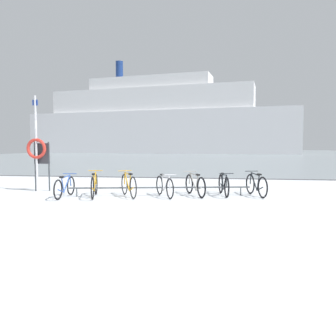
{
  "coord_description": "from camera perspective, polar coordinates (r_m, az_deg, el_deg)",
  "views": [
    {
      "loc": [
        1.47,
        -7.18,
        1.67
      ],
      "look_at": [
        -0.57,
        7.11,
        0.7
      ],
      "focal_mm": 36.21,
      "sensor_mm": 36.0,
      "label": 1
    }
  ],
  "objects": [
    {
      "name": "bicycle_5",
      "position": [
        11.47,
        9.35,
        -2.81
      ],
      "size": [
        0.47,
        1.67,
        0.78
      ],
      "color": "black",
      "rests_on": "ground"
    },
    {
      "name": "bike_rack",
      "position": [
        11.18,
        -1.39,
        -3.35
      ],
      "size": [
        5.91,
        1.21,
        0.31
      ],
      "color": "#4C5156",
      "rests_on": "ground"
    },
    {
      "name": "ground",
      "position": [
        61.13,
        6.73,
        2.19
      ],
      "size": [
        80.0,
        132.0,
        0.08
      ],
      "color": "silver"
    },
    {
      "name": "bicycle_4",
      "position": [
        11.28,
        4.56,
        -2.87
      ],
      "size": [
        0.81,
        1.62,
        0.79
      ],
      "color": "black",
      "rests_on": "ground"
    },
    {
      "name": "bicycle_3",
      "position": [
        11.02,
        -0.59,
        -3.05
      ],
      "size": [
        0.82,
        1.51,
        0.76
      ],
      "color": "black",
      "rests_on": "ground"
    },
    {
      "name": "bicycle_0",
      "position": [
        11.37,
        -16.98,
        -3.06
      ],
      "size": [
        0.46,
        1.66,
        0.74
      ],
      "color": "black",
      "rests_on": "ground"
    },
    {
      "name": "bicycle_2",
      "position": [
        11.13,
        -6.66,
        -2.87
      ],
      "size": [
        0.91,
        1.5,
        0.83
      ],
      "color": "black",
      "rests_on": "ground"
    },
    {
      "name": "bicycle_6",
      "position": [
        11.57,
        14.61,
        -2.78
      ],
      "size": [
        0.63,
        1.59,
        0.8
      ],
      "color": "black",
      "rests_on": "ground"
    },
    {
      "name": "ferry_ship",
      "position": [
        72.28,
        -2.22,
        7.76
      ],
      "size": [
        57.71,
        17.45,
        19.8
      ],
      "color": "white",
      "rests_on": "ground"
    },
    {
      "name": "rescue_post",
      "position": [
        13.16,
        -21.3,
        3.44
      ],
      "size": [
        0.75,
        0.11,
        3.45
      ],
      "color": "silver",
      "rests_on": "ground"
    },
    {
      "name": "bicycle_1",
      "position": [
        11.19,
        -12.29,
        -2.88
      ],
      "size": [
        0.59,
        1.76,
        0.84
      ],
      "color": "black",
      "rests_on": "ground"
    },
    {
      "name": "info_sign",
      "position": [
        13.18,
        -20.45,
        1.57
      ],
      "size": [
        0.55,
        0.14,
        1.8
      ],
      "color": "#33383D",
      "rests_on": "ground"
    }
  ]
}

